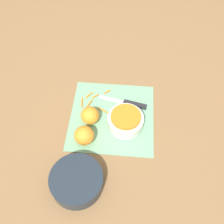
# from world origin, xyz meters

# --- Properties ---
(ground_plane) EXTENTS (4.00, 4.00, 0.00)m
(ground_plane) POSITION_xyz_m (0.00, 0.00, 0.00)
(ground_plane) COLOR olive
(cutting_board) EXTENTS (0.37, 0.38, 0.01)m
(cutting_board) POSITION_xyz_m (0.00, 0.00, 0.00)
(cutting_board) COLOR #75AD84
(cutting_board) RESTS_ON ground_plane
(bowl_speckled) EXTENTS (0.15, 0.15, 0.07)m
(bowl_speckled) POSITION_xyz_m (-0.06, 0.04, 0.04)
(bowl_speckled) COLOR silver
(bowl_speckled) RESTS_ON cutting_board
(bowl_dark) EXTENTS (0.20, 0.20, 0.06)m
(bowl_dark) POSITION_xyz_m (0.10, 0.32, 0.03)
(bowl_dark) COLOR #1E2833
(bowl_dark) RESTS_ON ground_plane
(knife) EXTENTS (0.23, 0.07, 0.02)m
(knife) POSITION_xyz_m (-0.08, -0.07, 0.01)
(knife) COLOR #232328
(knife) RESTS_ON cutting_board
(orange_left) EXTENTS (0.08, 0.08, 0.08)m
(orange_left) POSITION_xyz_m (0.10, 0.13, 0.05)
(orange_left) COLOR orange
(orange_left) RESTS_ON cutting_board
(orange_right) EXTENTS (0.08, 0.08, 0.08)m
(orange_right) POSITION_xyz_m (0.09, 0.03, 0.05)
(orange_right) COLOR orange
(orange_right) RESTS_ON cutting_board
(peel_pile) EXTENTS (0.14, 0.15, 0.01)m
(peel_pile) POSITION_xyz_m (0.09, -0.07, 0.01)
(peel_pile) COLOR orange
(peel_pile) RESTS_ON cutting_board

